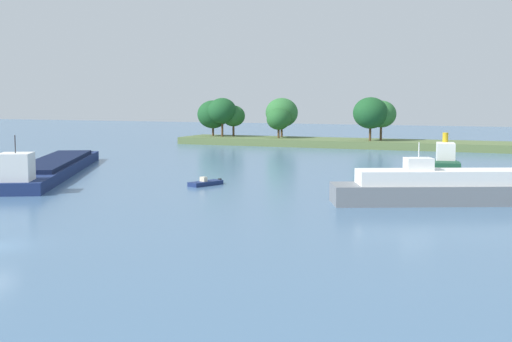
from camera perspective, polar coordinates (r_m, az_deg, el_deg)
treeline_island at (r=136.30m, az=4.94°, el=3.65°), size 70.99×12.08×9.59m
white_riverboat at (r=64.68m, az=15.56°, el=-1.35°), size 20.73×12.26×5.60m
tugboat at (r=88.14m, az=15.47°, el=0.54°), size 5.15×12.15×5.18m
cargo_barge at (r=89.23m, az=-16.61°, el=0.32°), size 22.93×37.94×5.89m
fishing_skiff at (r=75.41m, az=-4.21°, el=-1.00°), size 2.78×4.40×0.96m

